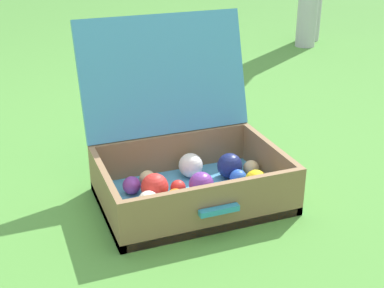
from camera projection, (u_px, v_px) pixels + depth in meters
ground_plane at (162, 198)px, 1.60m from camera, size 16.00×16.00×0.00m
open_suitcase at (186, 162)px, 1.58m from camera, size 0.53×0.51×0.50m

